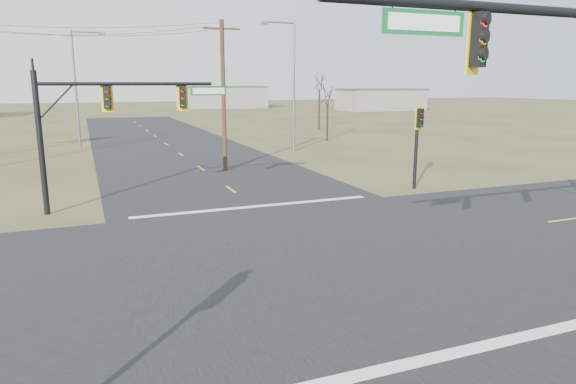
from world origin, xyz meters
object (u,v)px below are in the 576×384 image
object	(u,v)px
bare_tree_c	(328,94)
mast_arm_far	(111,110)
pedestal_signal_ne	(418,129)
streetlight_c	(78,83)
bare_tree_d	(320,81)
streetlight_a	(291,79)
utility_pole_near	(223,94)

from	to	relation	value
bare_tree_c	mast_arm_far	bearing A→B (deg)	-134.30
pedestal_signal_ne	bare_tree_c	xyz separation A→B (m)	(6.36, 24.64, 1.45)
streetlight_c	bare_tree_c	size ratio (longest dim) A/B	1.71
bare_tree_d	pedestal_signal_ne	bearing A→B (deg)	-106.83
streetlight_a	bare_tree_c	distance (m)	9.37
streetlight_c	bare_tree_c	bearing A→B (deg)	-5.63
bare_tree_d	bare_tree_c	bearing A→B (deg)	-111.38
utility_pole_near	streetlight_a	world-z (taller)	streetlight_a
utility_pole_near	bare_tree_d	distance (m)	32.98
pedestal_signal_ne	utility_pole_near	size ratio (longest dim) A/B	0.47
pedestal_signal_ne	streetlight_a	world-z (taller)	streetlight_a
mast_arm_far	bare_tree_d	xyz separation A→B (m)	(27.43, 35.45, 1.47)
streetlight_a	bare_tree_d	size ratio (longest dim) A/B	1.45
mast_arm_far	bare_tree_d	size ratio (longest dim) A/B	1.14
utility_pole_near	mast_arm_far	bearing A→B (deg)	-130.92
mast_arm_far	pedestal_signal_ne	world-z (taller)	mast_arm_far
streetlight_c	streetlight_a	bearing A→B (deg)	-26.85
utility_pole_near	bare_tree_c	world-z (taller)	utility_pole_near
bare_tree_c	streetlight_c	bearing A→B (deg)	174.30
utility_pole_near	bare_tree_c	distance (m)	20.55
pedestal_signal_ne	bare_tree_c	bearing A→B (deg)	60.53
mast_arm_far	bare_tree_c	xyz separation A→B (m)	(22.63, 23.19, 0.14)
mast_arm_far	bare_tree_c	bearing A→B (deg)	56.20
streetlight_c	pedestal_signal_ne	bearing A→B (deg)	-56.78
pedestal_signal_ne	streetlight_c	size ratio (longest dim) A/B	0.45
streetlight_c	bare_tree_d	world-z (taller)	streetlight_c
bare_tree_c	utility_pole_near	bearing A→B (deg)	-136.25
utility_pole_near	bare_tree_c	bearing A→B (deg)	43.75
utility_pole_near	bare_tree_c	xyz separation A→B (m)	(14.84, 14.21, -0.35)
bare_tree_c	bare_tree_d	distance (m)	13.24
pedestal_signal_ne	bare_tree_c	distance (m)	25.49
bare_tree_d	mast_arm_far	bearing A→B (deg)	-127.73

